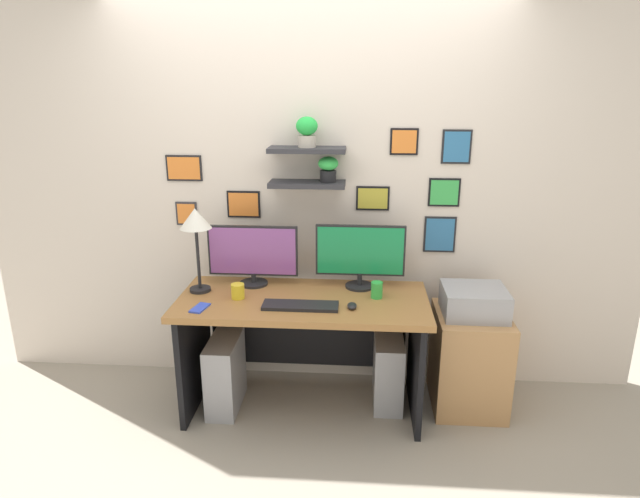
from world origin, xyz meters
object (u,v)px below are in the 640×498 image
(monitor_right, at_px, (360,254))
(coffee_mug, at_px, (238,291))
(computer_tower_left, at_px, (225,373))
(keyboard, at_px, (300,306))
(monitor_left, at_px, (253,254))
(computer_mouse, at_px, (352,306))
(desk_lamp, at_px, (196,225))
(drawer_cabinet, at_px, (469,360))
(printer, at_px, (474,301))
(cell_phone, at_px, (200,308))
(computer_tower_right, at_px, (388,370))
(desk, at_px, (304,327))
(pen_cup, at_px, (377,290))

(monitor_right, distance_m, coffee_mug, 0.79)
(computer_tower_left, bearing_deg, keyboard, -12.46)
(monitor_left, distance_m, monitor_right, 0.68)
(computer_mouse, bearing_deg, computer_tower_left, 172.70)
(desk_lamp, height_order, drawer_cabinet, desk_lamp)
(monitor_left, xyz_separation_m, printer, (1.38, -0.10, -0.24))
(monitor_right, height_order, cell_phone, monitor_right)
(computer_tower_right, bearing_deg, desk, -174.75)
(printer, xyz_separation_m, computer_tower_right, (-0.51, -0.01, -0.49))
(keyboard, height_order, coffee_mug, coffee_mug)
(coffee_mug, bearing_deg, monitor_left, 78.48)
(cell_phone, distance_m, computer_tower_right, 1.27)
(monitor_right, xyz_separation_m, computer_tower_left, (-0.84, -0.25, -0.74))
(desk_lamp, bearing_deg, keyboard, -17.90)
(keyboard, bearing_deg, monitor_left, 133.75)
(cell_phone, relative_size, coffee_mug, 1.56)
(monitor_left, bearing_deg, desk_lamp, -155.17)
(monitor_right, relative_size, printer, 1.47)
(computer_mouse, distance_m, pen_cup, 0.23)
(drawer_cabinet, bearing_deg, cell_phone, -169.01)
(desk, height_order, keyboard, keyboard)
(keyboard, bearing_deg, pen_cup, 21.88)
(printer, bearing_deg, desk_lamp, -178.63)
(computer_mouse, relative_size, drawer_cabinet, 0.14)
(monitor_left, xyz_separation_m, keyboard, (0.34, -0.35, -0.19))
(cell_phone, relative_size, computer_tower_left, 0.30)
(drawer_cabinet, relative_size, computer_tower_right, 1.39)
(monitor_right, distance_m, computer_mouse, 0.40)
(pen_cup, distance_m, computer_tower_right, 0.58)
(cell_phone, relative_size, computer_tower_right, 0.31)
(cell_phone, bearing_deg, printer, 22.71)
(cell_phone, bearing_deg, keyboard, 17.98)
(monitor_left, height_order, printer, monitor_left)
(keyboard, bearing_deg, computer_mouse, 1.50)
(computer_mouse, relative_size, coffee_mug, 1.00)
(pen_cup, height_order, drawer_cabinet, pen_cup)
(drawer_cabinet, distance_m, printer, 0.40)
(printer, distance_m, computer_tower_right, 0.70)
(desk, height_order, cell_phone, cell_phone)
(desk, xyz_separation_m, computer_tower_right, (0.53, 0.05, -0.31))
(computer_mouse, relative_size, desk_lamp, 0.17)
(monitor_right, bearing_deg, desk, -154.22)
(monitor_left, bearing_deg, computer_tower_left, -122.60)
(printer, distance_m, computer_tower_left, 1.62)
(desk_lamp, bearing_deg, monitor_left, 24.83)
(desk_lamp, bearing_deg, desk, -1.77)
(desk_lamp, relative_size, computer_tower_left, 1.13)
(drawer_cabinet, xyz_separation_m, printer, (0.00, -0.00, 0.40))
(desk, relative_size, pen_cup, 15.10)
(coffee_mug, bearing_deg, desk, 11.64)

